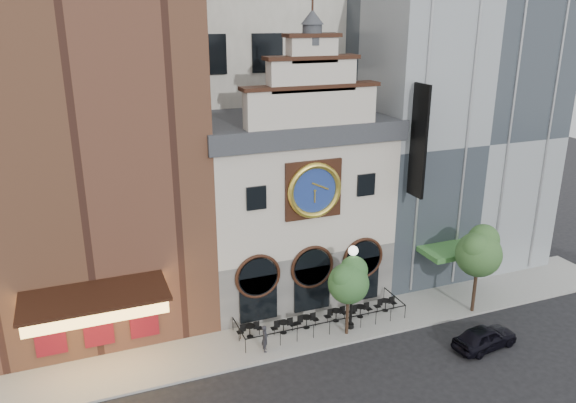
# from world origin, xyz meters

# --- Properties ---
(ground) EXTENTS (120.00, 120.00, 0.00)m
(ground) POSITION_xyz_m (0.00, 0.00, 0.00)
(ground) COLOR black
(ground) RESTS_ON ground
(sidewalk) EXTENTS (44.00, 5.00, 0.15)m
(sidewalk) POSITION_xyz_m (0.00, 2.50, 0.07)
(sidewalk) COLOR gray
(sidewalk) RESTS_ON ground
(clock_building) EXTENTS (12.60, 8.78, 18.65)m
(clock_building) POSITION_xyz_m (0.00, 7.82, 6.69)
(clock_building) COLOR #605E5B
(clock_building) RESTS_ON ground
(theater_building) EXTENTS (14.00, 15.60, 25.00)m
(theater_building) POSITION_xyz_m (-13.00, 9.96, 12.60)
(theater_building) COLOR brown
(theater_building) RESTS_ON ground
(retail_building) EXTENTS (14.00, 14.40, 20.00)m
(retail_building) POSITION_xyz_m (12.99, 9.99, 10.14)
(retail_building) COLOR gray
(retail_building) RESTS_ON ground
(cafe_railing) EXTENTS (10.60, 2.60, 0.90)m
(cafe_railing) POSITION_xyz_m (0.00, 2.50, 0.60)
(cafe_railing) COLOR black
(cafe_railing) RESTS_ON sidewalk
(bistro_0) EXTENTS (1.58, 0.68, 0.90)m
(bistro_0) POSITION_xyz_m (-4.56, 2.73, 0.61)
(bistro_0) COLOR black
(bistro_0) RESTS_ON sidewalk
(bistro_1) EXTENTS (1.58, 0.68, 0.90)m
(bistro_1) POSITION_xyz_m (-2.53, 2.38, 0.61)
(bistro_1) COLOR black
(bistro_1) RESTS_ON sidewalk
(bistro_2) EXTENTS (1.58, 0.68, 0.90)m
(bistro_2) POSITION_xyz_m (-0.99, 2.42, 0.61)
(bistro_2) COLOR black
(bistro_2) RESTS_ON sidewalk
(bistro_3) EXTENTS (1.58, 0.68, 0.90)m
(bistro_3) POSITION_xyz_m (1.06, 2.48, 0.61)
(bistro_3) COLOR black
(bistro_3) RESTS_ON sidewalk
(bistro_4) EXTENTS (1.58, 0.68, 0.90)m
(bistro_4) POSITION_xyz_m (2.71, 2.36, 0.61)
(bistro_4) COLOR black
(bistro_4) RESTS_ON sidewalk
(bistro_5) EXTENTS (1.58, 0.68, 0.90)m
(bistro_5) POSITION_xyz_m (4.61, 2.45, 0.61)
(bistro_5) COLOR black
(bistro_5) RESTS_ON sidewalk
(car_right) EXTENTS (4.28, 2.18, 1.40)m
(car_right) POSITION_xyz_m (7.92, -3.14, 0.70)
(car_right) COLOR black
(car_right) RESTS_ON ground
(pedestrian) EXTENTS (0.52, 0.67, 1.63)m
(pedestrian) POSITION_xyz_m (-4.19, 1.01, 0.97)
(pedestrian) COLOR black
(pedestrian) RESTS_ON sidewalk
(lamppost) EXTENTS (1.75, 0.61, 5.48)m
(lamppost) POSITION_xyz_m (1.52, 1.44, 3.54)
(lamppost) COLOR black
(lamppost) RESTS_ON sidewalk
(tree_left) EXTENTS (2.53, 2.44, 4.87)m
(tree_left) POSITION_xyz_m (1.07, 0.97, 3.72)
(tree_left) COLOR #382619
(tree_left) RESTS_ON sidewalk
(tree_right) EXTENTS (3.01, 2.90, 5.79)m
(tree_right) POSITION_xyz_m (9.97, 0.44, 4.40)
(tree_right) COLOR #382619
(tree_right) RESTS_ON sidewalk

